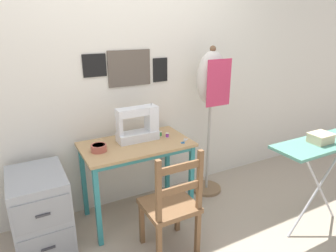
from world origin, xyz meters
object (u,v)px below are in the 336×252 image
object	(u,v)px
fabric_bowl	(99,148)
wooden_chair	(171,206)
scissors	(184,142)
thread_spool_near_machine	(160,134)
dress_form	(211,88)
sewing_machine	(140,125)
filing_cabinet	(41,211)
storage_box	(321,138)
ironing_board	(327,146)
thread_spool_mid_table	(167,135)

from	to	relation	value
fabric_bowl	wooden_chair	xyz separation A→B (m)	(0.38, -0.56, -0.36)
scissors	thread_spool_near_machine	world-z (taller)	thread_spool_near_machine
scissors	dress_form	bearing A→B (deg)	27.44
sewing_machine	dress_form	size ratio (longest dim) A/B	0.25
wooden_chair	filing_cabinet	bearing A→B (deg)	148.58
sewing_machine	wooden_chair	size ratio (longest dim) A/B	0.43
wooden_chair	thread_spool_near_machine	bearing A→B (deg)	69.98
sewing_machine	fabric_bowl	size ratio (longest dim) A/B	2.98
wooden_chair	filing_cabinet	world-z (taller)	wooden_chair
sewing_machine	filing_cabinet	world-z (taller)	sewing_machine
thread_spool_near_machine	wooden_chair	size ratio (longest dim) A/B	0.05
thread_spool_near_machine	dress_form	world-z (taller)	dress_form
scissors	fabric_bowl	bearing A→B (deg)	167.59
thread_spool_near_machine	storage_box	world-z (taller)	storage_box
fabric_bowl	wooden_chair	size ratio (longest dim) A/B	0.14
ironing_board	thread_spool_mid_table	bearing A→B (deg)	137.74
sewing_machine	scissors	size ratio (longest dim) A/B	3.50
scissors	dress_form	size ratio (longest dim) A/B	0.07
fabric_bowl	wooden_chair	distance (m)	0.76
thread_spool_near_machine	wooden_chair	bearing A→B (deg)	-110.02
wooden_chair	dress_form	world-z (taller)	dress_form
thread_spool_near_machine	thread_spool_mid_table	size ratio (longest dim) A/B	1.08
ironing_board	fabric_bowl	bearing A→B (deg)	151.54
scissors	filing_cabinet	xyz separation A→B (m)	(-1.24, 0.15, -0.42)
fabric_bowl	scissors	xyz separation A→B (m)	(0.73, -0.16, -0.03)
storage_box	wooden_chair	bearing A→B (deg)	163.92
dress_form	ironing_board	xyz separation A→B (m)	(0.49, -0.97, -0.36)
dress_form	storage_box	size ratio (longest dim) A/B	8.62
wooden_chair	ironing_board	distance (m)	1.38
filing_cabinet	ironing_board	bearing A→B (deg)	-22.30
scissors	storage_box	xyz separation A→B (m)	(0.84, -0.74, 0.14)
fabric_bowl	scissors	distance (m)	0.75
thread_spool_near_machine	storage_box	size ratio (longest dim) A/B	0.25
ironing_board	sewing_machine	bearing A→B (deg)	142.10
storage_box	thread_spool_mid_table	bearing A→B (deg)	135.07
dress_form	wooden_chair	bearing A→B (deg)	-141.68
wooden_chair	dress_form	size ratio (longest dim) A/B	0.58
wooden_chair	sewing_machine	bearing A→B (deg)	87.86
thread_spool_mid_table	storage_box	distance (m)	1.30
filing_cabinet	dress_form	distance (m)	1.88
thread_spool_near_machine	ironing_board	xyz separation A→B (m)	(1.05, -0.97, 0.02)
storage_box	dress_form	bearing A→B (deg)	111.95
filing_cabinet	ironing_board	xyz separation A→B (m)	(2.17, -0.89, 0.46)
sewing_machine	storage_box	size ratio (longest dim) A/B	2.15
wooden_chair	dress_form	xyz separation A→B (m)	(0.80, 0.63, 0.73)
wooden_chair	dress_form	bearing A→B (deg)	38.32
filing_cabinet	storage_box	xyz separation A→B (m)	(2.08, -0.89, 0.55)
storage_box	fabric_bowl	bearing A→B (deg)	150.23
thread_spool_near_machine	fabric_bowl	bearing A→B (deg)	-173.23
fabric_bowl	scissors	size ratio (longest dim) A/B	1.17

